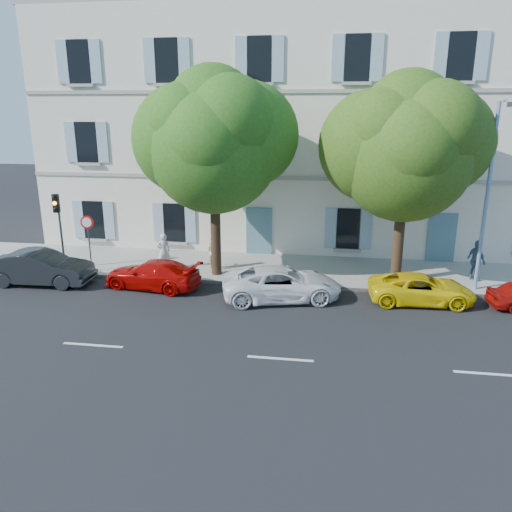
% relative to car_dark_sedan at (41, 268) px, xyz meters
% --- Properties ---
extents(ground, '(90.00, 90.00, 0.00)m').
position_rel_car_dark_sedan_xyz_m(ground, '(10.81, -1.12, -0.73)').
color(ground, black).
extents(sidewalk, '(36.00, 4.50, 0.15)m').
position_rel_car_dark_sedan_xyz_m(sidewalk, '(10.81, 3.33, -0.65)').
color(sidewalk, '#A09E96').
rests_on(sidewalk, ground).
extents(kerb, '(36.00, 0.16, 0.16)m').
position_rel_car_dark_sedan_xyz_m(kerb, '(10.81, 1.16, -0.65)').
color(kerb, '#9E998E').
rests_on(kerb, ground).
extents(building, '(28.00, 7.00, 12.00)m').
position_rel_car_dark_sedan_xyz_m(building, '(10.81, 9.08, 5.27)').
color(building, silver).
rests_on(building, ground).
extents(car_dark_sedan, '(4.46, 1.71, 1.45)m').
position_rel_car_dark_sedan_xyz_m(car_dark_sedan, '(0.00, 0.00, 0.00)').
color(car_dark_sedan, black).
rests_on(car_dark_sedan, ground).
extents(car_red_coupe, '(4.29, 2.27, 1.19)m').
position_rel_car_dark_sedan_xyz_m(car_red_coupe, '(4.87, 0.26, -0.13)').
color(car_red_coupe, '#AE0704').
rests_on(car_red_coupe, ground).
extents(car_white_coupe, '(5.04, 3.19, 1.29)m').
position_rel_car_dark_sedan_xyz_m(car_white_coupe, '(10.34, -0.21, -0.08)').
color(car_white_coupe, white).
rests_on(car_white_coupe, ground).
extents(car_yellow_supercar, '(4.09, 2.03, 1.12)m').
position_rel_car_dark_sedan_xyz_m(car_yellow_supercar, '(15.72, 0.24, -0.17)').
color(car_yellow_supercar, yellow).
rests_on(car_yellow_supercar, ground).
extents(tree_left, '(5.54, 5.54, 8.58)m').
position_rel_car_dark_sedan_xyz_m(tree_left, '(7.20, 2.03, 4.95)').
color(tree_left, '#3A2819').
rests_on(tree_left, sidewalk).
extents(tree_right, '(5.38, 5.38, 8.28)m').
position_rel_car_dark_sedan_xyz_m(tree_right, '(14.98, 2.23, 4.74)').
color(tree_right, '#3A2819').
rests_on(tree_right, sidewalk).
extents(traffic_light, '(0.31, 0.39, 3.47)m').
position_rel_car_dark_sedan_xyz_m(traffic_light, '(0.10, 1.64, 1.94)').
color(traffic_light, '#383A3D').
rests_on(traffic_light, sidewalk).
extents(road_sign, '(0.59, 0.10, 2.56)m').
position_rel_car_dark_sedan_xyz_m(road_sign, '(1.49, 1.58, 1.27)').
color(road_sign, '#383A3D').
rests_on(road_sign, sidewalk).
extents(street_lamp, '(0.40, 1.59, 7.41)m').
position_rel_car_dark_sedan_xyz_m(street_lamp, '(18.10, 1.58, 3.62)').
color(street_lamp, '#7293BF').
rests_on(street_lamp, sidewalk).
extents(pedestrian_a, '(0.72, 0.65, 1.66)m').
position_rel_car_dark_sedan_xyz_m(pedestrian_a, '(4.66, 2.39, 0.25)').
color(pedestrian_a, silver).
rests_on(pedestrian_a, sidewalk).
extents(pedestrian_b, '(0.98, 0.95, 1.60)m').
position_rel_car_dark_sedan_xyz_m(pedestrian_b, '(6.93, 2.81, 0.22)').
color(pedestrian_b, tan).
rests_on(pedestrian_b, sidewalk).
extents(pedestrian_c, '(0.81, 1.13, 1.77)m').
position_rel_car_dark_sedan_xyz_m(pedestrian_c, '(18.34, 2.82, 0.31)').
color(pedestrian_c, slate).
rests_on(pedestrian_c, sidewalk).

